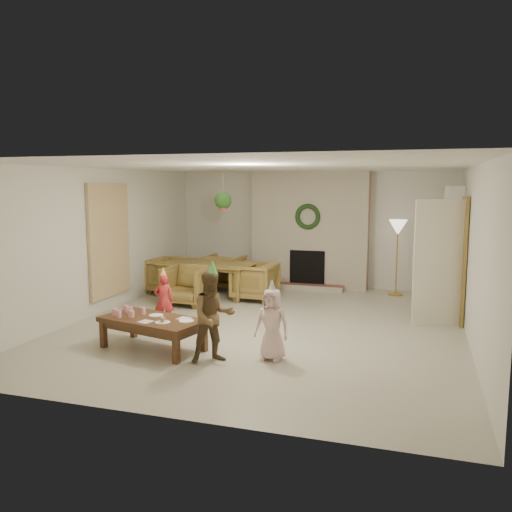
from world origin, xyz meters
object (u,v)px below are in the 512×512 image
at_px(dining_chair_right, 255,281).
at_px(child_red, 164,301).
at_px(dining_chair_near, 187,285).
at_px(dining_chair_far, 224,272).
at_px(coffee_table_top, 153,320).
at_px(child_pink, 272,324).
at_px(dining_table, 207,280).
at_px(dining_chair_left, 171,275).
at_px(child_plaid, 213,317).

bearing_deg(dining_chair_right, child_red, -14.60).
bearing_deg(dining_chair_right, dining_chair_near, -51.34).
xyz_separation_m(dining_chair_far, coffee_table_top, (0.59, -4.26, 0.04)).
bearing_deg(dining_chair_near, coffee_table_top, -71.15).
xyz_separation_m(dining_chair_near, coffee_table_top, (0.70, -2.61, 0.04)).
bearing_deg(child_pink, coffee_table_top, -170.61).
xyz_separation_m(dining_table, dining_chair_left, (-0.82, 0.05, 0.03)).
bearing_deg(child_pink, dining_chair_left, 138.92).
xyz_separation_m(coffee_table_top, child_plaid, (0.96, -0.21, 0.18)).
height_order(dining_table, child_pink, child_pink).
relative_size(dining_chair_far, dining_chair_right, 1.00).
height_order(coffee_table_top, child_plaid, child_plaid).
relative_size(dining_chair_right, child_red, 0.95).
xyz_separation_m(coffee_table_top, child_pink, (1.65, 0.09, 0.06)).
height_order(child_red, child_plaid, child_plaid).
distance_m(dining_table, child_plaid, 3.99).
height_order(dining_chair_near, dining_chair_right, same).
bearing_deg(dining_chair_right, coffee_table_top, -2.59).
bearing_deg(dining_chair_left, dining_chair_near, -135.00).
distance_m(dining_chair_far, child_red, 3.19).
bearing_deg(dining_chair_left, dining_chair_far, -45.00).
relative_size(dining_table, child_red, 2.22).
distance_m(child_red, child_plaid, 1.87).
xyz_separation_m(dining_table, dining_chair_right, (1.03, -0.07, 0.03)).
distance_m(dining_chair_right, child_pink, 3.52).
relative_size(dining_chair_near, dining_chair_left, 1.00).
height_order(dining_chair_far, child_plaid, child_plaid).
height_order(dining_chair_left, coffee_table_top, dining_chair_left).
height_order(dining_chair_near, dining_chair_left, same).
relative_size(dining_table, child_plaid, 1.60).
height_order(dining_chair_right, coffee_table_top, dining_chair_right).
bearing_deg(dining_chair_left, dining_chair_right, -90.00).
distance_m(child_red, child_pink, 2.26).
xyz_separation_m(dining_chair_near, child_plaid, (1.67, -2.82, 0.22)).
relative_size(dining_chair_left, dining_chair_right, 1.00).
relative_size(dining_chair_right, child_pink, 0.86).
relative_size(coffee_table_top, child_plaid, 1.22).
distance_m(dining_chair_near, child_pink, 3.46).
distance_m(dining_chair_near, dining_chair_far, 1.65).
bearing_deg(dining_chair_far, dining_chair_left, 45.00).
xyz_separation_m(dining_table, coffee_table_top, (0.65, -3.44, 0.07)).
height_order(coffee_table_top, child_pink, child_pink).
bearing_deg(dining_table, child_plaid, -62.32).
xyz_separation_m(dining_chair_far, child_red, (0.21, -3.19, 0.06)).
relative_size(dining_chair_right, child_plaid, 0.68).
height_order(dining_chair_far, coffee_table_top, dining_chair_far).
height_order(dining_chair_right, child_plaid, child_plaid).
xyz_separation_m(dining_chair_left, child_plaid, (2.43, -3.70, 0.22)).
xyz_separation_m(dining_chair_left, child_red, (1.08, -2.42, 0.06)).
bearing_deg(coffee_table_top, dining_table, 114.42).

